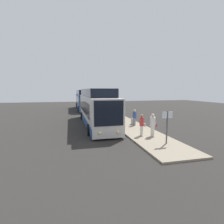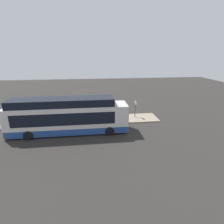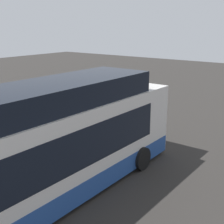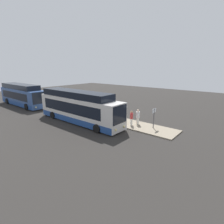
% 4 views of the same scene
% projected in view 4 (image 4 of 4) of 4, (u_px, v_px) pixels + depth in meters
% --- Properties ---
extents(ground, '(80.00, 80.00, 0.00)m').
position_uv_depth(ground, '(85.00, 123.00, 20.97)').
color(ground, '#2B2826').
extents(platform, '(20.00, 3.03, 0.12)m').
position_uv_depth(platform, '(102.00, 117.00, 23.29)').
color(platform, gray).
rests_on(platform, ground).
extents(bus_lead, '(12.59, 2.76, 3.81)m').
position_uv_depth(bus_lead, '(78.00, 108.00, 21.16)').
color(bus_lead, silver).
rests_on(bus_lead, ground).
extents(bus_second, '(11.82, 2.79, 3.72)m').
position_uv_depth(bus_second, '(22.00, 96.00, 30.49)').
color(bus_second, '#33518C').
rests_on(bus_second, ground).
extents(passenger_boarding, '(0.57, 0.68, 1.77)m').
position_uv_depth(passenger_boarding, '(138.00, 116.00, 20.06)').
color(passenger_boarding, silver).
rests_on(passenger_boarding, platform).
extents(passenger_waiting, '(0.51, 0.59, 1.69)m').
position_uv_depth(passenger_waiting, '(132.00, 117.00, 19.72)').
color(passenger_waiting, silver).
rests_on(passenger_waiting, platform).
extents(passenger_with_bags, '(0.47, 0.47, 1.62)m').
position_uv_depth(passenger_with_bags, '(110.00, 111.00, 22.80)').
color(passenger_with_bags, gray).
rests_on(passenger_with_bags, platform).
extents(suitcase, '(0.44, 0.24, 0.88)m').
position_uv_depth(suitcase, '(107.00, 114.00, 23.29)').
color(suitcase, beige).
rests_on(suitcase, platform).
extents(sign_post, '(0.10, 0.74, 2.21)m').
position_uv_depth(sign_post, '(154.00, 115.00, 18.74)').
color(sign_post, '#4C4C51').
rests_on(sign_post, platform).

